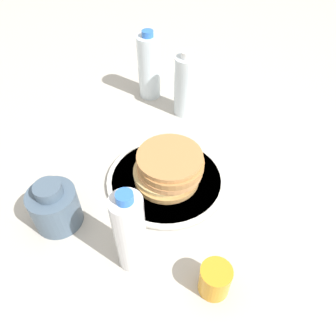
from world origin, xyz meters
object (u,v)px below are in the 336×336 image
object	(u,v)px
water_bottle_near	(130,233)
water_bottle_far	(185,86)
pancake_stack	(169,167)
cream_jug	(55,207)
water_bottle_mid	(149,67)
juice_glass	(214,280)
plate	(168,179)

from	to	relation	value
water_bottle_near	water_bottle_far	size ratio (longest dim) A/B	1.06
water_bottle_near	water_bottle_far	distance (m)	0.52
pancake_stack	cream_jug	size ratio (longest dim) A/B	1.45
cream_jug	water_bottle_near	xyz separation A→B (m)	(0.14, -0.15, 0.05)
water_bottle_mid	water_bottle_far	xyz separation A→B (m)	(0.07, -0.13, -0.01)
juice_glass	water_bottle_mid	size ratio (longest dim) A/B	0.32
cream_jug	water_bottle_mid	size ratio (longest dim) A/B	0.55
plate	water_bottle_far	bearing A→B (deg)	61.58
pancake_stack	water_bottle_near	distance (m)	0.24
cream_jug	water_bottle_far	bearing A→B (deg)	35.67
plate	water_bottle_far	size ratio (longest dim) A/B	1.48
pancake_stack	water_bottle_mid	distance (m)	0.39
water_bottle_mid	pancake_stack	bearing A→B (deg)	-99.21
pancake_stack	juice_glass	size ratio (longest dim) A/B	2.49
juice_glass	water_bottle_far	bearing A→B (deg)	75.10
cream_jug	juice_glass	bearing A→B (deg)	-43.95
pancake_stack	water_bottle_near	bearing A→B (deg)	-126.98
plate	pancake_stack	bearing A→B (deg)	16.77
cream_jug	pancake_stack	bearing A→B (deg)	7.77
pancake_stack	cream_jug	world-z (taller)	cream_jug
water_bottle_mid	water_bottle_far	distance (m)	0.15
cream_jug	water_bottle_far	distance (m)	0.51
pancake_stack	water_bottle_mid	size ratio (longest dim) A/B	0.80
juice_glass	plate	bearing A→B (deg)	88.75
water_bottle_mid	plate	bearing A→B (deg)	-99.69
juice_glass	water_bottle_near	xyz separation A→B (m)	(-0.13, 0.11, 0.07)
plate	juice_glass	world-z (taller)	juice_glass
plate	pancake_stack	xyz separation A→B (m)	(0.00, 0.00, 0.04)
cream_jug	water_bottle_mid	xyz separation A→B (m)	(0.34, 0.42, 0.05)
water_bottle_far	juice_glass	bearing A→B (deg)	-104.90
plate	juice_glass	bearing A→B (deg)	-91.25
juice_glass	water_bottle_far	size ratio (longest dim) A/B	0.34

